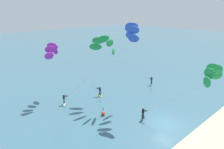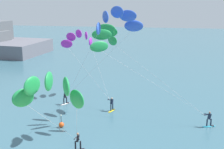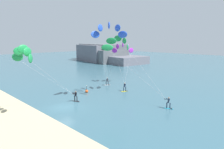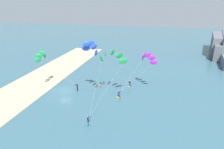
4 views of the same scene
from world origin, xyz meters
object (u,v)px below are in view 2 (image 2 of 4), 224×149
Objects in this scene: kitesurfer_nearshore at (52,94)px; kitesurfer_mid_water at (110,39)px; marker_buoy at (61,125)px; kitesurfer_downwind at (114,24)px; kitesurfer_far_out at (80,41)px.

kitesurfer_mid_water reaches higher than kitesurfer_nearshore.
kitesurfer_nearshore is at bearing -72.37° from marker_buoy.
kitesurfer_downwind is (1.10, -3.60, 1.94)m from kitesurfer_mid_water.
kitesurfer_downwind is at bearing -73.06° from kitesurfer_mid_water.
marker_buoy is at bearing -85.77° from kitesurfer_far_out.
kitesurfer_mid_water is 8.52m from kitesurfer_far_out.
kitesurfer_downwind is at bearing 82.47° from kitesurfer_nearshore.
kitesurfer_mid_water is (0.56, 16.10, 1.18)m from kitesurfer_nearshore.
kitesurfer_downwind is 8.97× the size of marker_buoy.
kitesurfer_mid_water is at bearing 88.02° from kitesurfer_nearshore.
marker_buoy is (-5.49, -0.44, -10.41)m from kitesurfer_downwind.
kitesurfer_downwind is (1.65, 12.50, 3.11)m from kitesurfer_nearshore.
kitesurfer_far_out is (-5.18, 6.66, -1.20)m from kitesurfer_mid_water.
marker_buoy is at bearing -175.44° from kitesurfer_downwind.
kitesurfer_far_out is 0.73× the size of kitesurfer_downwind.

